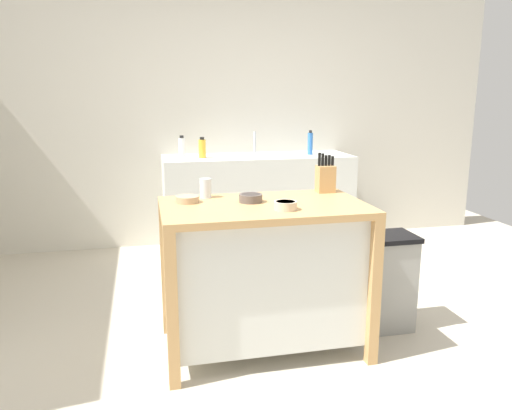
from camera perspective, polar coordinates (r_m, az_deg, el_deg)
The scene contains 14 objects.
ground_plane at distance 3.20m, azimuth 3.32°, elevation -15.57°, with size 6.63×6.63×0.00m, color #BCB29E.
wall_back at distance 5.09m, azimuth -3.83°, elevation 10.28°, with size 5.63×0.10×2.60m, color beige.
kitchen_island at distance 2.98m, azimuth 0.86°, elevation -7.23°, with size 1.17×0.70×0.89m.
knife_block at distance 3.22m, azimuth 7.88°, elevation 3.07°, with size 0.11×0.09×0.25m.
bowl_stoneware_deep at distance 2.93m, azimuth -7.78°, elevation 0.68°, with size 0.14×0.14×0.04m.
bowl_ceramic_small at distance 2.91m, azimuth -0.60°, elevation 0.82°, with size 0.14×0.14×0.05m.
bowl_ceramic_wide at distance 2.73m, azimuth 3.36°, elevation -0.03°, with size 0.13×0.13×0.05m.
drinking_cup at distance 3.04m, azimuth -5.75°, elevation 1.92°, with size 0.07×0.07×0.12m.
trash_bin at distance 3.39m, azimuth 14.35°, elevation -8.38°, with size 0.36×0.28×0.63m.
sink_counter at distance 4.91m, azimuth 0.20°, elevation 0.32°, with size 1.80×0.60×0.92m.
sink_faucet at distance 4.96m, azimuth -0.16°, elevation 7.06°, with size 0.02×0.02×0.22m.
bottle_spray_cleaner at distance 4.83m, azimuth -8.41°, elevation 6.55°, with size 0.06×0.06×0.20m.
bottle_hand_soap at distance 4.95m, azimuth 6.16°, elevation 6.98°, with size 0.05×0.05×0.23m.
bottle_dish_soap at distance 4.71m, azimuth -6.12°, elevation 6.42°, with size 0.07×0.07×0.19m.
Camera 1 is at (-0.79, -2.70, 1.51)m, focal length 35.28 mm.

